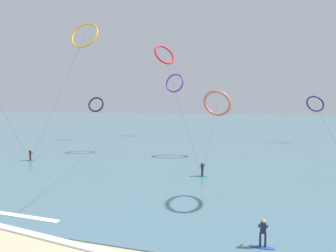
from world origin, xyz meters
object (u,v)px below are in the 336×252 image
(surfer_teal, at_px, (30,156))
(kite_coral, at_px, (217,103))
(kite_crimson, at_px, (165,55))
(kite_violet, at_px, (175,83))
(surfer_cobalt, at_px, (263,235))
(kite_navy, at_px, (315,104))
(surfer_emerald, at_px, (202,170))
(kite_amber, at_px, (84,35))
(kite_charcoal, at_px, (96,105))

(surfer_teal, xyz_separation_m, kite_coral, (25.50, 10.77, 7.54))
(kite_crimson, bearing_deg, kite_violet, 47.67)
(surfer_cobalt, relative_size, kite_navy, 0.06)
(kite_navy, bearing_deg, surfer_emerald, -134.74)
(kite_amber, distance_m, kite_violet, 29.33)
(surfer_emerald, height_order, kite_coral, kite_coral)
(surfer_teal, height_order, kite_navy, kite_navy)
(surfer_emerald, distance_m, kite_violet, 41.46)
(surfer_cobalt, xyz_separation_m, kite_coral, (-5.71, 27.21, 7.54))
(kite_violet, xyz_separation_m, kite_charcoal, (-14.98, -12.35, -5.31))
(surfer_teal, bearing_deg, kite_amber, 85.93)
(kite_navy, bearing_deg, kite_coral, -146.54)
(kite_charcoal, bearing_deg, surfer_teal, -93.44)
(surfer_emerald, distance_m, surfer_teal, 25.37)
(kite_charcoal, bearing_deg, kite_amber, -75.18)
(surfer_emerald, bearing_deg, kite_charcoal, 16.39)
(kite_violet, bearing_deg, kite_charcoal, -129.40)
(surfer_emerald, distance_m, kite_navy, 39.35)
(kite_crimson, distance_m, kite_coral, 11.94)
(kite_amber, relative_size, kite_coral, 1.53)
(surfer_teal, distance_m, kite_charcoal, 24.42)
(kite_amber, height_order, kite_coral, kite_amber)
(surfer_cobalt, distance_m, kite_charcoal, 52.69)
(kite_amber, height_order, kite_violet, kite_amber)
(surfer_teal, height_order, kite_crimson, kite_crimson)
(kite_violet, relative_size, kite_navy, 1.85)
(kite_charcoal, relative_size, kite_coral, 1.72)
(surfer_emerald, bearing_deg, surfer_cobalt, 169.82)
(kite_charcoal, bearing_deg, kite_navy, 0.83)
(surfer_cobalt, xyz_separation_m, kite_crimson, (-14.51, 28.39, 15.52))
(kite_violet, xyz_separation_m, kite_crimson, (4.51, -23.56, 2.96))
(kite_charcoal, relative_size, kite_crimson, 1.34)
(surfer_emerald, distance_m, kite_charcoal, 38.25)
(surfer_cobalt, xyz_separation_m, surfer_emerald, (-5.90, 14.68, 0.00))
(surfer_teal, xyz_separation_m, kite_charcoal, (-2.80, 23.15, 7.25))
(kite_charcoal, distance_m, kite_navy, 47.25)
(kite_charcoal, xyz_separation_m, kite_coral, (28.30, -12.39, 0.29))
(surfer_emerald, bearing_deg, kite_crimson, 0.09)
(surfer_emerald, bearing_deg, kite_navy, -60.24)
(surfer_teal, bearing_deg, surfer_emerald, 21.10)
(kite_amber, distance_m, kite_coral, 23.96)
(kite_amber, bearing_deg, kite_coral, 8.68)
(kite_amber, relative_size, kite_navy, 0.74)
(kite_violet, height_order, kite_charcoal, kite_violet)
(surfer_emerald, xyz_separation_m, surfer_teal, (-25.31, 1.76, 0.00))
(kite_amber, bearing_deg, kite_navy, 32.80)
(surfer_teal, xyz_separation_m, kite_crimson, (16.70, 11.95, 15.52))
(surfer_emerald, xyz_separation_m, kite_coral, (0.19, 12.52, 7.54))
(surfer_emerald, distance_m, kite_coral, 14.62)
(kite_amber, bearing_deg, surfer_cobalt, -41.33)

